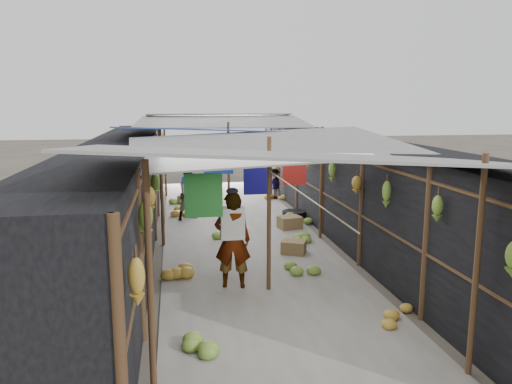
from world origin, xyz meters
TOP-DOWN VIEW (x-y plane):
  - aisle_slab at (0.00, 6.50)m, footprint 3.60×16.00m
  - stall_left at (-2.70, 6.50)m, footprint 1.40×15.00m
  - stall_right at (2.70, 6.50)m, footprint 1.40×15.00m
  - crate_near at (0.90, 4.92)m, footprint 0.60×0.55m
  - crate_mid at (1.31, 6.99)m, footprint 0.61×0.53m
  - crate_back at (-1.19, 10.62)m, footprint 0.53×0.49m
  - black_basin at (1.70, 8.16)m, footprint 0.65×0.65m
  - vendor_elderly at (-0.58, 3.23)m, footprint 0.67×0.49m
  - shopper_blue at (-1.13, 8.42)m, footprint 0.85×0.78m
  - vendor_seated at (1.70, 10.86)m, footprint 0.54×0.74m
  - market_canopy at (0.02, 6.84)m, footprint 5.62×15.20m
  - hanging_bananas at (-0.10, 6.55)m, footprint 3.95×13.94m
  - floor_bananas at (0.18, 6.40)m, footprint 4.10×10.51m

SIDE VIEW (x-z plane):
  - aisle_slab at x=0.00m, z-range 0.00..0.02m
  - black_basin at x=1.70m, z-range 0.00..0.19m
  - crate_back at x=-1.19m, z-range 0.00..0.27m
  - crate_near at x=0.90m, z-range 0.00..0.29m
  - floor_bananas at x=0.18m, z-range -0.02..0.34m
  - crate_mid at x=1.31m, z-range 0.00..0.32m
  - vendor_seated at x=1.70m, z-range 0.00..1.03m
  - shopper_blue at x=-1.13m, z-range 0.00..1.41m
  - vendor_elderly at x=-0.58m, z-range 0.00..1.68m
  - stall_left at x=-2.70m, z-range 0.00..2.30m
  - stall_right at x=2.70m, z-range 0.00..2.30m
  - hanging_bananas at x=-0.10m, z-range 1.34..2.04m
  - market_canopy at x=0.02m, z-range 1.02..3.79m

